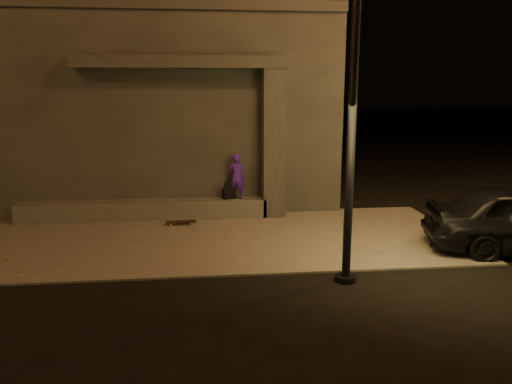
{
  "coord_description": "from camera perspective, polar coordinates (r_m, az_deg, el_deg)",
  "views": [
    {
      "loc": [
        -0.03,
        -8.34,
        3.26
      ],
      "look_at": [
        1.08,
        2.0,
        1.02
      ],
      "focal_mm": 35.0,
      "sensor_mm": 36.0,
      "label": 1
    }
  ],
  "objects": [
    {
      "name": "sidewalk",
      "position": [
        10.83,
        -5.7,
        -5.32
      ],
      "size": [
        11.0,
        4.4,
        0.04
      ],
      "primitive_type": "cube",
      "color": "#615B55",
      "rests_on": "ground"
    },
    {
      "name": "canopy",
      "position": [
        12.16,
        -8.6,
        14.47
      ],
      "size": [
        5.0,
        0.7,
        0.28
      ],
      "primitive_type": "cube",
      "color": "#33312E",
      "rests_on": "column"
    },
    {
      "name": "skateboarder",
      "position": [
        12.31,
        -2.24,
        1.81
      ],
      "size": [
        0.46,
        0.36,
        1.12
      ],
      "primitive_type": "imported",
      "rotation": [
        0.0,
        0.0,
        2.89
      ],
      "color": "#4B1CBC",
      "rests_on": "ledge"
    },
    {
      "name": "ground",
      "position": [
        8.95,
        -5.57,
        -9.28
      ],
      "size": [
        120.0,
        120.0,
        0.0
      ],
      "primitive_type": "plane",
      "color": "black",
      "rests_on": "ground"
    },
    {
      "name": "column",
      "position": [
        12.29,
        2.02,
        5.5
      ],
      "size": [
        0.55,
        0.55,
        3.6
      ],
      "primitive_type": "cube",
      "color": "#33312E",
      "rests_on": "sidewalk"
    },
    {
      "name": "ledge",
      "position": [
        12.54,
        -12.68,
        -1.98
      ],
      "size": [
        6.0,
        0.55,
        0.45
      ],
      "primitive_type": "cube",
      "color": "#4D4B46",
      "rests_on": "sidewalk"
    },
    {
      "name": "building",
      "position": [
        14.87,
        -9.99,
        9.45
      ],
      "size": [
        9.0,
        5.1,
        5.22
      ],
      "color": "#33312E",
      "rests_on": "ground"
    },
    {
      "name": "street_lamp_0",
      "position": [
        8.16,
        11.36,
        18.77
      ],
      "size": [
        0.36,
        0.36,
        7.49
      ],
      "color": "black",
      "rests_on": "ground"
    },
    {
      "name": "skateboard",
      "position": [
        11.88,
        -8.56,
        -3.4
      ],
      "size": [
        0.73,
        0.23,
        0.08
      ],
      "rotation": [
        0.0,
        0.0,
        0.07
      ],
      "color": "black",
      "rests_on": "sidewalk"
    },
    {
      "name": "backpack",
      "position": [
        12.38,
        -3.11,
        -0.1
      ],
      "size": [
        0.35,
        0.27,
        0.43
      ],
      "rotation": [
        0.0,
        0.0,
        0.28
      ],
      "color": "black",
      "rests_on": "ledge"
    }
  ]
}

